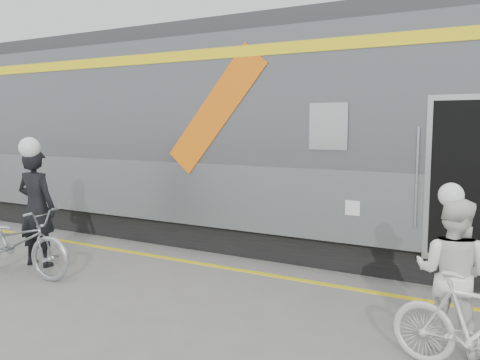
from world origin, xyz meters
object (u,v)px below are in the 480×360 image
Objects in this scene: man at (36,208)px; bicycle_right at (478,328)px; bicycle_left at (16,242)px; woman at (452,274)px.

man reaches higher than bicycle_right.
bicycle_left is (0.20, -0.55, -0.43)m from man.
man reaches higher than woman.
man is at bearing 94.95° from bicycle_right.
bicycle_right is (0.30, -0.55, -0.31)m from woman.
man is 0.72m from bicycle_left.
bicycle_left is 1.26× the size of bicycle_right.
man is at bearing 11.87° from bicycle_left.
woman reaches higher than bicycle_left.
man is 6.55m from bicycle_right.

